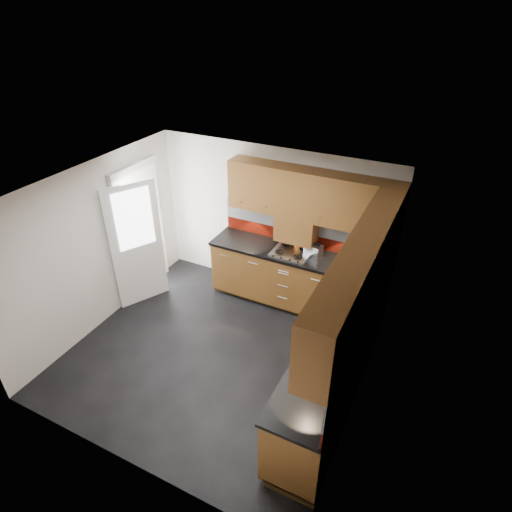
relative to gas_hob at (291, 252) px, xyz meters
The scene contains 14 objects.
room 1.63m from the gas_hob, 107.03° to the right, with size 4.00×3.80×2.64m.
base_cabinets 1.10m from the gas_hob, 50.67° to the right, with size 2.70×3.20×0.95m.
countertop 0.98m from the gas_hob, 51.77° to the right, with size 2.72×3.22×0.04m.
backsplash 1.02m from the gas_hob, 33.28° to the right, with size 2.70×3.20×0.54m.
upper_cabinets 1.36m from the gas_hob, 41.51° to the right, with size 2.50×3.20×0.72m.
extractor_hood 0.37m from the gas_hob, 90.00° to the left, with size 0.60×0.33×0.40m, color #583713.
glass_cabinet 1.61m from the gas_hob, 17.76° to the right, with size 0.32×0.80×0.66m.
back_door 2.35m from the gas_hob, 162.10° to the right, with size 0.42×1.19×2.04m.
gas_hob is the anchor object (origin of this frame).
utensil_pot 0.22m from the gas_hob, 78.03° to the left, with size 0.13×0.13×0.47m.
toaster 0.33m from the gas_hob, 17.09° to the left, with size 0.28×0.21×0.18m.
food_processor 1.42m from the gas_hob, 31.71° to the right, with size 0.20×0.20×0.33m.
paper_towel 2.09m from the gas_hob, 54.13° to the right, with size 0.13×0.13×0.27m, color white.
orange_cloth 1.16m from the gas_hob, 19.57° to the right, with size 0.14×0.12×0.01m, color #D65717.
Camera 1 is at (2.38, -3.63, 4.25)m, focal length 30.00 mm.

